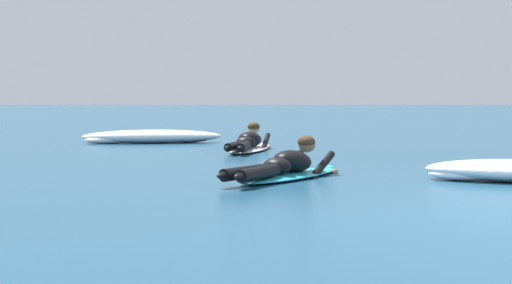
% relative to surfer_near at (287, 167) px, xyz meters
% --- Properties ---
extents(ground_plane, '(120.00, 120.00, 0.00)m').
position_rel_surfer_near_xyz_m(ground_plane, '(2.37, 7.01, -0.14)').
color(ground_plane, navy).
extents(surfer_near, '(1.59, 2.41, 0.55)m').
position_rel_surfer_near_xyz_m(surfer_near, '(0.00, 0.00, 0.00)').
color(surfer_near, '#2DB2D1').
rests_on(surfer_near, ground).
extents(surfer_far, '(0.92, 2.62, 0.54)m').
position_rel_surfer_near_xyz_m(surfer_far, '(-0.58, 4.74, -0.00)').
color(surfer_far, white).
rests_on(surfer_far, ground).
extents(whitewater_mid_left, '(2.90, 1.17, 0.27)m').
position_rel_surfer_near_xyz_m(whitewater_mid_left, '(-2.60, 7.10, -0.01)').
color(whitewater_mid_left, white).
rests_on(whitewater_mid_left, ground).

